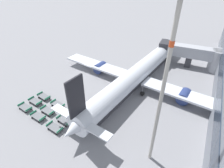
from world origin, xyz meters
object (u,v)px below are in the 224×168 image
at_px(baggage_dolly_row_mid_a_col_c, 64,120).
at_px(baggage_dolly_row_mid_b_col_a, 44,97).
at_px(baggage_dolly_row_mid_b_col_b, 58,105).
at_px(baggage_dolly_row_mid_a_col_a, 35,101).
at_px(baggage_dolly_row_mid_b_col_c, 73,114).
at_px(baggage_dolly_row_mid_a_col_b, 48,111).
at_px(apron_light_mast, 165,79).
at_px(baggage_dolly_row_near_col_c, 55,128).
at_px(baggage_dolly_row_near_col_b, 38,116).
at_px(baggage_dolly_row_near_col_a, 25,107).
at_px(airplane, 139,74).

bearing_deg(baggage_dolly_row_mid_a_col_c, baggage_dolly_row_mid_b_col_a, 159.83).
relative_size(baggage_dolly_row_mid_b_col_a, baggage_dolly_row_mid_b_col_b, 1.00).
bearing_deg(baggage_dolly_row_mid_a_col_a, baggage_dolly_row_mid_b_col_c, 5.34).
height_order(baggage_dolly_row_mid_a_col_b, apron_light_mast, apron_light_mast).
relative_size(baggage_dolly_row_mid_a_col_a, baggage_dolly_row_mid_a_col_b, 1.00).
distance_m(baggage_dolly_row_near_col_c, baggage_dolly_row_mid_b_col_c, 4.21).
xyz_separation_m(baggage_dolly_row_near_col_c, baggage_dolly_row_mid_b_col_b, (-4.01, 4.86, 0.00)).
xyz_separation_m(baggage_dolly_row_near_col_b, baggage_dolly_row_near_col_c, (4.73, -0.53, 0.00)).
height_order(baggage_dolly_row_near_col_a, baggage_dolly_row_mid_a_col_a, same).
bearing_deg(baggage_dolly_row_near_col_c, baggage_dolly_row_mid_a_col_b, 149.73).
xyz_separation_m(airplane, baggage_dolly_row_mid_b_col_c, (-6.54, -16.43, -2.39)).
distance_m(baggage_dolly_row_near_col_a, baggage_dolly_row_near_col_b, 4.28).
height_order(baggage_dolly_row_near_col_a, baggage_dolly_row_mid_b_col_c, same).
bearing_deg(baggage_dolly_row_mid_a_col_c, baggage_dolly_row_mid_a_col_a, 172.75).
distance_m(airplane, baggage_dolly_row_near_col_c, 21.90).
xyz_separation_m(baggage_dolly_row_near_col_a, baggage_dolly_row_mid_a_col_a, (0.22, 2.29, 0.00)).
bearing_deg(apron_light_mast, baggage_dolly_row_near_col_b, -173.52).
height_order(airplane, baggage_dolly_row_mid_b_col_c, airplane).
relative_size(airplane, baggage_dolly_row_mid_b_col_b, 12.94).
bearing_deg(baggage_dolly_row_mid_b_col_a, baggage_dolly_row_near_col_b, -52.26).
bearing_deg(baggage_dolly_row_mid_a_col_b, baggage_dolly_row_mid_a_col_c, -4.24).
bearing_deg(baggage_dolly_row_mid_a_col_a, baggage_dolly_row_near_col_a, -95.52).
relative_size(baggage_dolly_row_near_col_a, baggage_dolly_row_near_col_c, 1.00).
relative_size(baggage_dolly_row_mid_a_col_a, baggage_dolly_row_mid_a_col_c, 1.00).
distance_m(baggage_dolly_row_mid_a_col_a, apron_light_mast, 28.09).
xyz_separation_m(airplane, baggage_dolly_row_mid_a_col_b, (-11.29, -18.09, -2.39)).
distance_m(baggage_dolly_row_mid_b_col_a, baggage_dolly_row_mid_b_col_c, 8.99).
bearing_deg(baggage_dolly_row_mid_b_col_c, baggage_dolly_row_mid_a_col_a, -174.66).
bearing_deg(baggage_dolly_row_mid_a_col_c, airplane, 69.90).
distance_m(baggage_dolly_row_mid_a_col_b, apron_light_mast, 24.27).
distance_m(baggage_dolly_row_near_col_b, baggage_dolly_row_mid_a_col_b, 2.04).
xyz_separation_m(baggage_dolly_row_near_col_b, baggage_dolly_row_mid_a_col_b, (0.39, 2.00, 0.00)).
distance_m(baggage_dolly_row_near_col_a, baggage_dolly_row_mid_b_col_a, 4.37).
bearing_deg(baggage_dolly_row_near_col_b, baggage_dolly_row_mid_a_col_b, 78.89).
xyz_separation_m(airplane, baggage_dolly_row_mid_b_col_a, (-15.45, -15.23, -2.39)).
xyz_separation_m(baggage_dolly_row_mid_b_col_c, apron_light_mast, (15.67, -1.29, 13.11)).
distance_m(baggage_dolly_row_near_col_b, baggage_dolly_row_mid_a_col_c, 5.21).
distance_m(airplane, baggage_dolly_row_mid_a_col_b, 21.46).
xyz_separation_m(baggage_dolly_row_mid_a_col_a, baggage_dolly_row_mid_b_col_a, (0.27, 2.06, 0.00)).
relative_size(airplane, baggage_dolly_row_mid_b_col_c, 12.91).
xyz_separation_m(baggage_dolly_row_mid_b_col_b, apron_light_mast, (20.09, -1.97, 13.11)).
relative_size(baggage_dolly_row_near_col_c, baggage_dolly_row_mid_a_col_c, 1.00).
relative_size(baggage_dolly_row_near_col_b, baggage_dolly_row_mid_a_col_b, 1.00).
height_order(baggage_dolly_row_near_col_b, baggage_dolly_row_mid_a_col_c, same).
bearing_deg(baggage_dolly_row_near_col_a, baggage_dolly_row_mid_a_col_c, 7.10).
xyz_separation_m(baggage_dolly_row_mid_a_col_c, apron_light_mast, (15.87, 0.70, 13.11)).
xyz_separation_m(baggage_dolly_row_near_col_a, baggage_dolly_row_mid_a_col_c, (9.19, 1.14, 0.00)).
relative_size(baggage_dolly_row_mid_a_col_c, apron_light_mast, 0.16).
xyz_separation_m(baggage_dolly_row_near_col_c, baggage_dolly_row_mid_b_col_c, (0.41, 4.19, 0.00)).
bearing_deg(apron_light_mast, airplane, 117.25).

